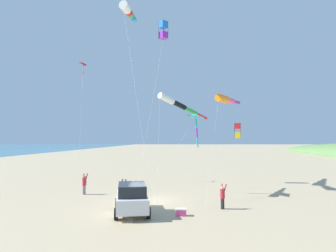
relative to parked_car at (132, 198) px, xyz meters
The scene contains 13 objects.
ground_plane 3.89m from the parked_car, 81.94° to the left, with size 600.00×600.00×0.00m, color tan.
parked_car is the anchor object (origin of this frame).
cooler_box 3.18m from the parked_car, ahead, with size 0.62×0.42×0.42m.
person_adult_flyer 3.19m from the parked_car, 111.86° to the left, with size 0.55×0.61×1.70m.
person_child_green_jacket 8.02m from the parked_car, 128.52° to the left, with size 0.41×0.52×1.72m.
person_child_grey_jacket 5.97m from the parked_car, 13.73° to the left, with size 0.55×0.58×1.61m.
kite_delta_purple_drifting 10.04m from the parked_car, 58.14° to the left, with size 5.14×10.68×6.86m.
kite_box_red_high_left 16.97m from the parked_car, 81.19° to the left, with size 1.57×12.20×15.88m.
kite_box_striped_overhead 17.17m from the parked_car, 56.05° to the left, with size 7.96×12.00×6.37m.
kite_delta_teal_far_right 20.44m from the parked_car, 118.65° to the left, with size 1.84×5.93×13.46m.
kite_windsock_black_fish_shape 17.97m from the parked_car, 59.87° to the left, with size 5.64×15.80×9.36m.
kite_windsock_blue_topmost 19.74m from the parked_car, 101.68° to the left, with size 4.22×12.40×18.05m.
kite_windsock_small_distant 10.41m from the parked_car, 69.04° to the left, with size 4.57×8.46×8.50m.
Camera 1 is at (2.40, -22.20, 4.52)m, focal length 31.74 mm.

